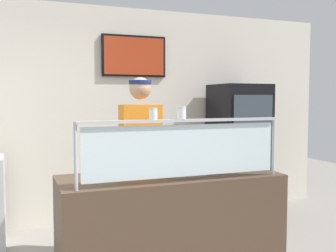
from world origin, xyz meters
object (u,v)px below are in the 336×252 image
object	(u,v)px
pizza_tray	(182,171)
worker_figure	(141,156)
pepper_flake_shaker	(182,114)
parmesan_shaker	(153,115)
pizza_server	(178,169)
drink_fridge	(239,151)

from	to	relation	value
pizza_tray	worker_figure	xyz separation A→B (m)	(-0.14, 0.68, 0.04)
pizza_tray	pepper_flake_shaker	world-z (taller)	pepper_flake_shaker
parmesan_shaker	worker_figure	distance (m)	1.11
pepper_flake_shaker	parmesan_shaker	bearing A→B (deg)	180.00
pizza_server	worker_figure	size ratio (longest dim) A/B	0.16
drink_fridge	pizza_server	bearing A→B (deg)	-133.80
pizza_tray	worker_figure	world-z (taller)	worker_figure
parmesan_shaker	pizza_server	bearing A→B (deg)	43.30
pizza_server	pepper_flake_shaker	distance (m)	0.55
pizza_tray	worker_figure	bearing A→B (deg)	101.46
parmesan_shaker	pepper_flake_shaker	size ratio (longest dim) A/B	0.91
pizza_server	drink_fridge	xyz separation A→B (m)	(1.53, 1.59, -0.12)
pizza_tray	drink_fridge	distance (m)	2.17
pizza_tray	parmesan_shaker	distance (m)	0.67
parmesan_shaker	drink_fridge	bearing A→B (deg)	45.73
pizza_server	parmesan_shaker	xyz separation A→B (m)	(-0.31, -0.29, 0.46)
pizza_server	worker_figure	distance (m)	0.71
worker_figure	drink_fridge	xyz separation A→B (m)	(1.62, 0.89, -0.13)
pepper_flake_shaker	drink_fridge	distance (m)	2.55
pizza_tray	drink_fridge	bearing A→B (deg)	46.71
pizza_server	pepper_flake_shaker	world-z (taller)	pepper_flake_shaker
pepper_flake_shaker	pizza_server	bearing A→B (deg)	72.24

